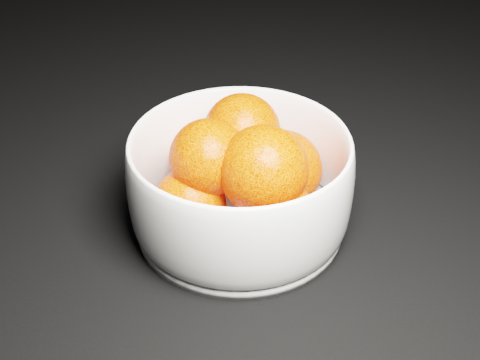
% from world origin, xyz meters
% --- Properties ---
extents(ground, '(3.00, 3.00, 0.00)m').
position_xyz_m(ground, '(0.00, 0.00, 0.00)').
color(ground, black).
rests_on(ground, ground).
extents(bowl, '(0.20, 0.20, 0.10)m').
position_xyz_m(bowl, '(-0.06, -0.01, 0.05)').
color(bowl, silver).
rests_on(bowl, ground).
extents(orange_pile, '(0.17, 0.16, 0.12)m').
position_xyz_m(orange_pile, '(-0.06, -0.00, 0.06)').
color(orange_pile, '#FF3D0B').
rests_on(orange_pile, bowl).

